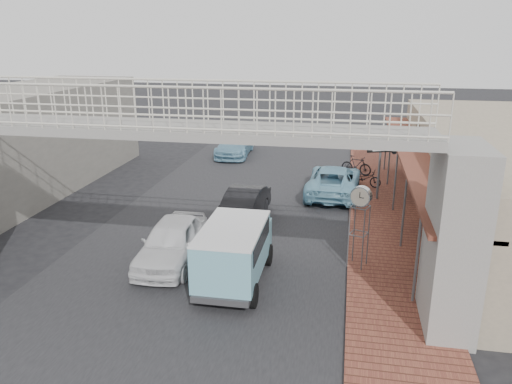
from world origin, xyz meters
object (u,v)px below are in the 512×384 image
at_px(motorcycle_far, 356,165).
at_px(white_hatchback, 172,241).
at_px(dark_sedan, 243,205).
at_px(motorcycle_near, 365,178).
at_px(angkot_van, 234,246).
at_px(arrow_sign, 398,142).
at_px(angkot_far, 235,144).
at_px(angkot_curb, 334,180).
at_px(street_clock, 361,200).

bearing_deg(motorcycle_far, white_hatchback, 175.43).
bearing_deg(dark_sedan, motorcycle_near, 52.93).
relative_size(dark_sedan, angkot_van, 0.99).
height_order(motorcycle_near, arrow_sign, arrow_sign).
xyz_separation_m(white_hatchback, arrow_sign, (8.03, 8.35, 2.05)).
distance_m(angkot_van, motorcycle_near, 11.92).
xyz_separation_m(angkot_far, motorcycle_far, (7.71, -3.67, -0.09)).
xyz_separation_m(dark_sedan, angkot_far, (-3.00, 11.51, 0.04)).
relative_size(angkot_van, motorcycle_near, 2.43).
bearing_deg(dark_sedan, motorcycle_far, 64.24).
relative_size(motorcycle_near, arrow_sign, 0.50).
xyz_separation_m(motorcycle_near, motorcycle_far, (-0.42, 2.20, 0.08)).
bearing_deg(angkot_curb, angkot_far, -45.23).
xyz_separation_m(street_clock, arrow_sign, (1.76, 7.68, 0.38)).
bearing_deg(motorcycle_far, motorcycle_near, -146.69).
relative_size(white_hatchback, street_clock, 1.58).
relative_size(motorcycle_near, motorcycle_far, 0.97).
height_order(dark_sedan, street_clock, street_clock).
height_order(angkot_van, motorcycle_near, angkot_van).
distance_m(white_hatchback, angkot_curb, 10.05).
bearing_deg(motorcycle_near, motorcycle_far, 27.11).
xyz_separation_m(motorcycle_far, arrow_sign, (1.76, -3.84, 2.18)).
bearing_deg(angkot_curb, angkot_van, 76.93).
distance_m(dark_sedan, street_clock, 6.24).
distance_m(angkot_van, arrow_sign, 11.10).
bearing_deg(dark_sedan, arrow_sign, 36.92).
bearing_deg(arrow_sign, motorcycle_near, 109.94).
bearing_deg(white_hatchback, street_clock, 4.07).
bearing_deg(angkot_van, street_clock, 25.03).
distance_m(motorcycle_near, arrow_sign, 3.10).
bearing_deg(angkot_curb, arrow_sign, 177.03).
xyz_separation_m(motorcycle_far, street_clock, (0.00, -11.53, 1.80)).
xyz_separation_m(dark_sedan, motorcycle_near, (5.13, 5.63, -0.13)).
height_order(white_hatchback, motorcycle_near, white_hatchback).
xyz_separation_m(angkot_curb, motorcycle_far, (1.10, 3.57, -0.10)).
distance_m(dark_sedan, angkot_far, 11.89).
height_order(dark_sedan, angkot_van, angkot_van).
relative_size(angkot_far, street_clock, 1.75).
xyz_separation_m(angkot_far, angkot_van, (3.91, -17.00, 0.56)).
xyz_separation_m(angkot_van, motorcycle_far, (3.80, 13.33, -0.65)).
bearing_deg(motorcycle_far, angkot_far, 87.15).
distance_m(white_hatchback, angkot_far, 15.93).
xyz_separation_m(angkot_far, street_clock, (7.71, -15.20, 1.71)).
height_order(dark_sedan, arrow_sign, arrow_sign).
relative_size(dark_sedan, street_clock, 1.45).
xyz_separation_m(angkot_curb, arrow_sign, (2.86, -0.27, 2.08)).
height_order(white_hatchback, motorcycle_far, white_hatchback).
distance_m(dark_sedan, angkot_curb, 5.58).
xyz_separation_m(white_hatchback, dark_sedan, (1.56, 4.36, -0.08)).
bearing_deg(motorcycle_near, arrow_sign, -124.18).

